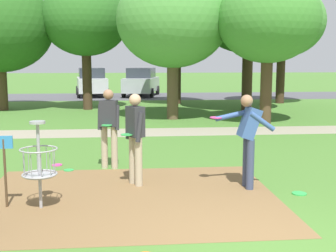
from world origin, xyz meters
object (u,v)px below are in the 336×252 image
(disc_golf_basket, at_px, (35,161))
(tree_far_right, at_px, (268,20))
(frisbee_by_tee, at_px, (69,170))
(parked_car_leftmost, at_px, (92,82))
(player_foreground_watching, at_px, (135,134))
(parked_car_center_left, at_px, (141,82))
(tree_mid_left, at_px, (283,22))
(frisbee_far_left, at_px, (299,193))
(player_throwing, at_px, (248,135))
(frisbee_far_right, at_px, (57,165))
(tree_far_left, at_px, (177,35))
(tree_mid_center, at_px, (85,19))
(player_waiting_right, at_px, (109,124))
(tree_near_right, at_px, (173,20))
(tree_far_center, at_px, (249,6))

(disc_golf_basket, height_order, tree_far_right, tree_far_right)
(disc_golf_basket, xyz_separation_m, frisbee_by_tee, (0.18, 2.38, -0.74))
(frisbee_by_tee, height_order, parked_car_leftmost, parked_car_leftmost)
(tree_far_right, bearing_deg, player_foreground_watching, -122.50)
(player_foreground_watching, height_order, parked_car_center_left, parked_car_center_left)
(tree_mid_left, height_order, parked_car_center_left, tree_mid_left)
(frisbee_far_left, height_order, parked_car_center_left, parked_car_center_left)
(tree_mid_left, bearing_deg, player_foreground_watching, -118.06)
(tree_mid_left, distance_m, parked_car_center_left, 9.92)
(tree_mid_left, distance_m, tree_far_right, 8.23)
(player_throwing, xyz_separation_m, frisbee_far_right, (-3.75, 2.08, -0.98))
(frisbee_by_tee, height_order, tree_far_left, tree_far_left)
(tree_mid_center, bearing_deg, disc_golf_basket, -88.21)
(player_waiting_right, xyz_separation_m, tree_far_right, (5.50, 6.48, 2.80))
(player_throwing, relative_size, tree_near_right, 0.30)
(tree_far_left, relative_size, parked_car_leftmost, 1.23)
(player_throwing, bearing_deg, tree_mid_center, 106.69)
(player_waiting_right, xyz_separation_m, frisbee_by_tee, (-0.86, -0.13, -0.96))
(player_foreground_watching, bearing_deg, player_waiting_right, 112.16)
(tree_mid_center, bearing_deg, tree_far_left, 28.45)
(frisbee_by_tee, relative_size, tree_far_left, 0.04)
(disc_golf_basket, height_order, tree_mid_center, tree_mid_center)
(tree_mid_center, bearing_deg, parked_car_center_left, 70.27)
(frisbee_far_left, distance_m, parked_car_center_left, 21.96)
(player_throwing, bearing_deg, disc_golf_basket, -167.52)
(player_waiting_right, xyz_separation_m, tree_mid_center, (-1.49, 11.82, 3.26))
(disc_golf_basket, height_order, frisbee_by_tee, disc_golf_basket)
(frisbee_far_left, bearing_deg, tree_far_right, 76.19)
(tree_mid_left, bearing_deg, tree_far_left, 177.33)
(tree_mid_left, bearing_deg, disc_golf_basket, -120.56)
(frisbee_far_left, distance_m, tree_far_left, 16.88)
(parked_car_center_left, bearing_deg, tree_mid_center, -109.73)
(frisbee_far_right, distance_m, tree_mid_left, 17.42)
(frisbee_far_left, height_order, frisbee_far_right, same)
(player_throwing, xyz_separation_m, frisbee_far_left, (0.81, -0.47, -0.98))
(tree_near_right, distance_m, tree_mid_left, 8.92)
(player_foreground_watching, bearing_deg, tree_far_center, 65.76)
(tree_mid_center, bearing_deg, frisbee_far_left, -70.84)
(tree_mid_left, xyz_separation_m, tree_far_right, (-3.22, -7.55, -0.59))
(parked_car_leftmost, bearing_deg, tree_near_right, -70.92)
(tree_far_right, bearing_deg, frisbee_far_right, -137.61)
(tree_mid_left, height_order, tree_far_center, tree_far_center)
(tree_mid_center, relative_size, parked_car_center_left, 1.33)
(player_throwing, xyz_separation_m, tree_near_right, (-0.37, 9.67, 2.88))
(player_throwing, bearing_deg, frisbee_far_right, 150.91)
(frisbee_by_tee, height_order, frisbee_far_left, same)
(frisbee_far_right, distance_m, tree_far_right, 9.80)
(disc_golf_basket, relative_size, frisbee_far_left, 5.51)
(parked_car_center_left, bearing_deg, player_throwing, -86.68)
(tree_far_center, bearing_deg, frisbee_by_tee, -122.18)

